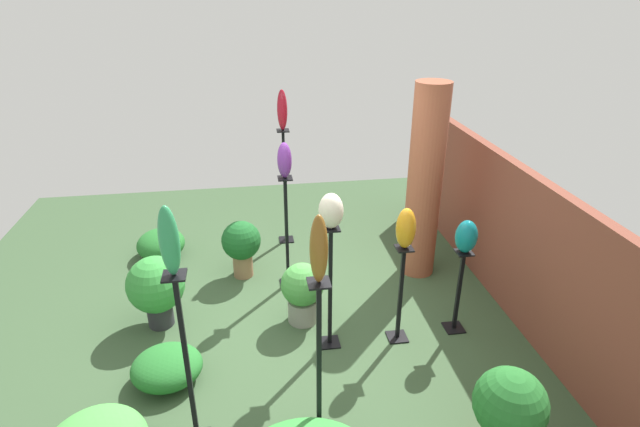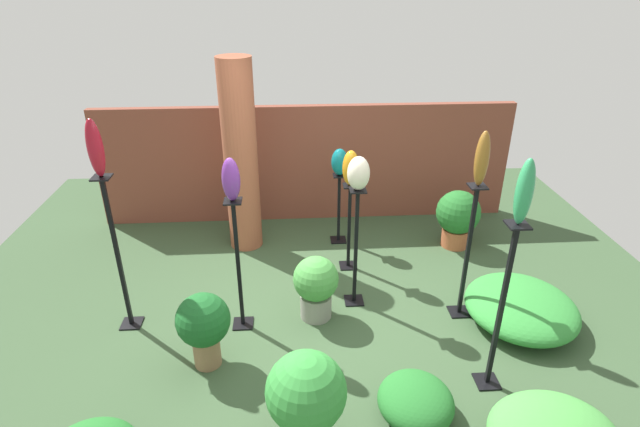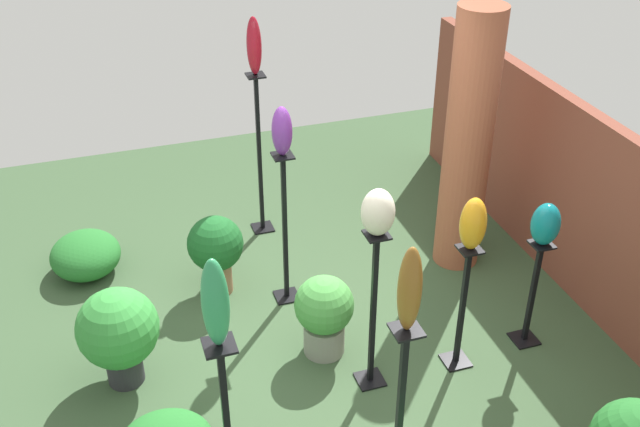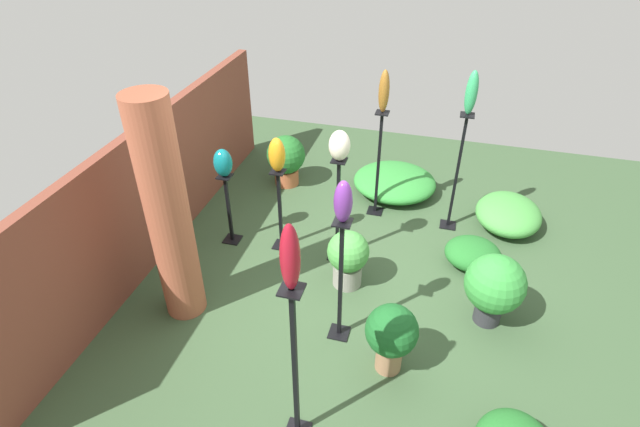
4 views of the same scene
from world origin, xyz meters
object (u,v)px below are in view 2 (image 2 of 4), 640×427
art_vase_violet (231,180)px  art_vase_ivory (359,173)px  brick_pillar (241,158)px  art_vase_bronze (482,159)px  pedestal_amber (349,231)px  pedestal_teal (339,212)px  potted_plant_front_left (316,285)px  pedestal_jade (500,315)px  pedestal_bronze (467,258)px  pedestal_ruby (119,261)px  pedestal_violet (239,271)px  potted_plant_walkway_edge (458,216)px  art_vase_teal (340,162)px  potted_plant_mid_left (306,394)px  art_vase_ruby (95,148)px  art_vase_amber (351,168)px  art_vase_jade (524,192)px  potted_plant_front_right (204,324)px  pedestal_ivory (356,253)px

art_vase_violet → art_vase_ivory: bearing=15.0°
brick_pillar → art_vase_bronze: size_ratio=4.55×
pedestal_amber → pedestal_teal: bearing=94.9°
potted_plant_front_left → pedestal_jade: bearing=-35.6°
pedestal_bronze → pedestal_ruby: pedestal_ruby is taller
pedestal_bronze → art_vase_bronze: (0.00, -0.00, 1.03)m
pedestal_violet → potted_plant_walkway_edge: bearing=28.7°
art_vase_teal → potted_plant_mid_left: (-0.54, -3.06, -0.63)m
pedestal_ruby → art_vase_ruby: bearing=180.0°
pedestal_ruby → art_vase_amber: bearing=22.2°
art_vase_ivory → art_vase_jade: bearing=-51.1°
pedestal_amber → art_vase_teal: 0.89m
pedestal_amber → potted_plant_walkway_edge: 1.49m
art_vase_ivory → potted_plant_walkway_edge: (1.45, 1.12, -1.06)m
potted_plant_front_right → pedestal_jade: bearing=-9.2°
potted_plant_front_right → pedestal_ivory: bearing=30.5°
pedestal_ruby → art_vase_amber: pedestal_ruby is taller
pedestal_teal → art_vase_amber: size_ratio=2.29×
art_vase_violet → potted_plant_front_left: 1.41m
art_vase_ivory → potted_plant_front_right: size_ratio=0.46×
pedestal_violet → art_vase_ivory: (1.16, 0.31, 0.84)m
art_vase_bronze → art_vase_amber: (-1.05, 0.97, -0.44)m
art_vase_ruby → potted_plant_front_left: 2.37m
pedestal_ruby → art_vase_teal: 2.76m
art_vase_amber → potted_plant_walkway_edge: bearing=16.2°
brick_pillar → pedestal_ruby: bearing=-123.9°
art_vase_ivory → potted_plant_front_right: bearing=-149.5°
potted_plant_mid_left → pedestal_teal: bearing=80.0°
art_vase_jade → art_vase_violet: bearing=156.8°
brick_pillar → art_vase_violet: brick_pillar is taller
pedestal_bronze → pedestal_teal: pedestal_bronze is taller
pedestal_bronze → potted_plant_front_left: size_ratio=2.11×
potted_plant_mid_left → art_vase_jade: bearing=17.1°
pedestal_bronze → potted_plant_walkway_edge: (0.38, 1.38, -0.24)m
pedestal_jade → art_vase_ruby: size_ratio=3.00×
art_vase_ivory → potted_plant_front_right: (-1.44, -0.85, -1.03)m
art_vase_violet → art_vase_ruby: (-1.12, 0.08, 0.28)m
potted_plant_mid_left → potted_plant_front_right: potted_plant_mid_left is taller
pedestal_jade → pedestal_ruby: pedestal_ruby is taller
art_vase_violet → potted_plant_mid_left: 1.89m
pedestal_violet → pedestal_jade: bearing=-23.2°
brick_pillar → pedestal_ruby: 1.93m
art_vase_violet → art_vase_amber: bearing=40.7°
art_vase_violet → potted_plant_front_right: bearing=-117.2°
pedestal_bronze → pedestal_jade: bearing=-93.8°
art_vase_ruby → potted_plant_walkway_edge: size_ratio=0.69×
potted_plant_walkway_edge → art_vase_teal: bearing=171.6°
pedestal_bronze → potted_plant_walkway_edge: pedestal_bronze is taller
pedestal_jade → potted_plant_walkway_edge: 2.42m
pedestal_amber → art_vase_jade: bearing=-63.1°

